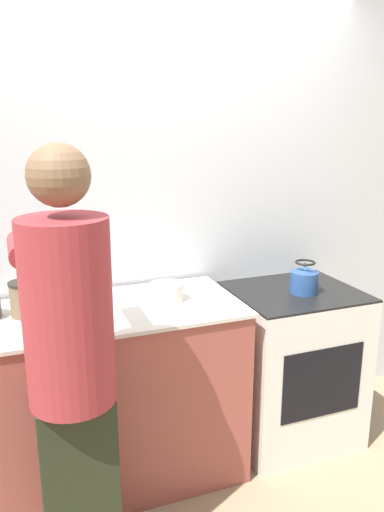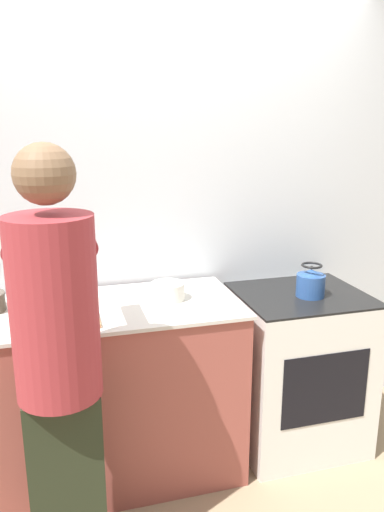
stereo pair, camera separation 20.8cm
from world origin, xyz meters
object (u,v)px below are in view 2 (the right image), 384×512
(cutting_board, at_px, (67,320))
(canister_jar, at_px, (27,294))
(oven, at_px, (297,369))
(person, at_px, (58,359))
(kettle, at_px, (311,283))
(knife, at_px, (65,319))

(cutting_board, bearing_deg, canister_jar, 130.60)
(oven, relative_size, cutting_board, 3.21)
(person, distance_m, kettle, 1.41)
(cutting_board, height_order, canister_jar, canister_jar)
(person, distance_m, knife, 0.40)
(oven, height_order, knife, knife)
(kettle, bearing_deg, person, -159.12)
(canister_jar, bearing_deg, person, -78.06)
(person, bearing_deg, oven, 23.00)
(person, height_order, knife, person)
(cutting_board, bearing_deg, oven, 6.76)
(knife, bearing_deg, kettle, 21.13)
(oven, bearing_deg, canister_jar, 177.72)
(cutting_board, bearing_deg, knife, -144.09)
(oven, distance_m, canister_jar, 1.53)
(person, bearing_deg, cutting_board, 83.32)
(knife, relative_size, kettle, 1.32)
(person, bearing_deg, knife, 84.52)
(kettle, relative_size, canister_jar, 1.08)
(oven, xyz_separation_m, kettle, (0.02, -0.05, 0.53))
(person, relative_size, kettle, 9.78)
(knife, xyz_separation_m, kettle, (1.28, 0.11, 0.02))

